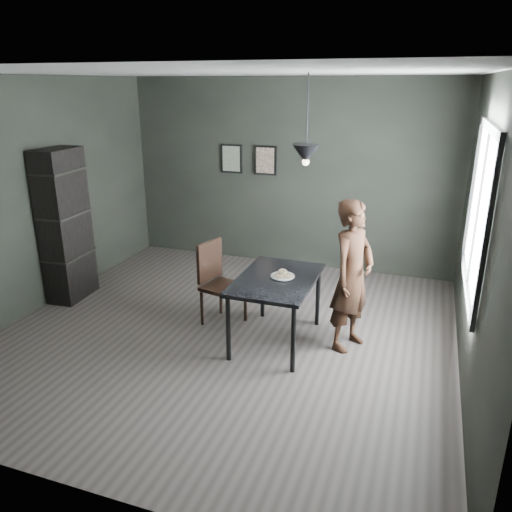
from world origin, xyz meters
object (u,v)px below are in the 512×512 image
(wood_chair, at_px, (217,277))
(pendant_lamp, at_px, (306,154))
(shelf_unit, at_px, (65,226))
(cafe_table, at_px, (277,285))
(white_plate, at_px, (283,277))
(woman, at_px, (352,276))

(wood_chair, relative_size, pendant_lamp, 1.14)
(wood_chair, bearing_deg, pendant_lamp, 5.96)
(shelf_unit, distance_m, pendant_lamp, 3.35)
(cafe_table, distance_m, white_plate, 0.11)
(woman, distance_m, shelf_unit, 3.69)
(woman, distance_m, wood_chair, 1.59)
(white_plate, xyz_separation_m, woman, (0.71, 0.14, 0.05))
(pendant_lamp, bearing_deg, woman, 7.76)
(cafe_table, relative_size, wood_chair, 1.22)
(woman, bearing_deg, wood_chair, 110.86)
(wood_chair, distance_m, shelf_unit, 2.16)
(wood_chair, bearing_deg, white_plate, 0.02)
(cafe_table, bearing_deg, woman, 12.54)
(woman, distance_m, pendant_lamp, 1.35)
(wood_chair, xyz_separation_m, pendant_lamp, (1.05, -0.14, 1.49))
(woman, bearing_deg, shelf_unit, 111.84)
(wood_chair, height_order, shelf_unit, shelf_unit)
(cafe_table, distance_m, pendant_lamp, 1.41)
(cafe_table, xyz_separation_m, woman, (0.77, 0.17, 0.14))
(pendant_lamp, bearing_deg, wood_chair, 172.34)
(woman, relative_size, pendant_lamp, 1.87)
(cafe_table, height_order, wood_chair, wood_chair)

